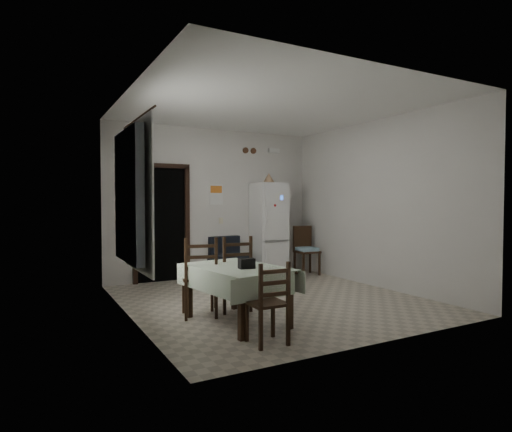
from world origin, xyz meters
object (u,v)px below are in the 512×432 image
object	(u,v)px
corner_chair	(307,251)
dining_chair_far_right	(233,273)
navy_seat	(229,258)
fridge	(269,229)
dining_chair_far_left	(199,276)
dining_table	(237,295)
dining_chair_near_head	(267,302)

from	to	relation	value
corner_chair	dining_chair_far_right	size ratio (longest dim) A/B	0.96
navy_seat	corner_chair	distance (m)	1.60
navy_seat	corner_chair	size ratio (longest dim) A/B	0.81
fridge	dining_chair_far_left	distance (m)	3.31
navy_seat	corner_chair	xyz separation A→B (m)	(1.55, -0.38, 0.09)
fridge	corner_chair	distance (m)	0.89
dining_table	dining_chair_far_right	size ratio (longest dim) A/B	1.31
navy_seat	dining_table	distance (m)	3.04
corner_chair	dining_table	distance (m)	3.66
dining_chair_far_left	dining_chair_far_right	xyz separation A→B (m)	(0.51, 0.07, -0.01)
navy_seat	dining_chair_far_left	distance (m)	2.72
dining_chair_far_left	fridge	bearing A→B (deg)	-121.71
corner_chair	dining_chair_far_left	world-z (taller)	dining_chair_far_left
corner_chair	dining_chair_near_head	distance (m)	4.29
navy_seat	dining_chair_far_right	bearing A→B (deg)	-120.26
dining_chair_far_right	fridge	bearing A→B (deg)	-125.29
fridge	corner_chair	xyz separation A→B (m)	(0.68, -0.38, -0.44)
fridge	dining_chair_far_left	xyz separation A→B (m)	(-2.36, -2.28, -0.41)
dining_chair_far_left	dining_chair_near_head	distance (m)	1.37
navy_seat	dining_chair_far_right	world-z (taller)	dining_chair_far_right
corner_chair	dining_chair_far_left	xyz separation A→B (m)	(-3.04, -1.90, 0.03)
navy_seat	dining_table	world-z (taller)	navy_seat
fridge	dining_chair_near_head	xyz separation A→B (m)	(-2.13, -3.62, -0.49)
dining_chair_near_head	dining_table	bearing A→B (deg)	-92.79
dining_chair_far_left	dining_chair_far_right	distance (m)	0.52
fridge	corner_chair	world-z (taller)	fridge
corner_chair	dining_chair_near_head	size ratio (longest dim) A/B	1.13
fridge	dining_chair_near_head	distance (m)	4.23
dining_chair_far_right	dining_table	bearing A→B (deg)	74.35
dining_chair_far_right	corner_chair	bearing A→B (deg)	-139.43
corner_chair	dining_chair_near_head	bearing A→B (deg)	-125.69
fridge	dining_table	bearing A→B (deg)	-125.01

